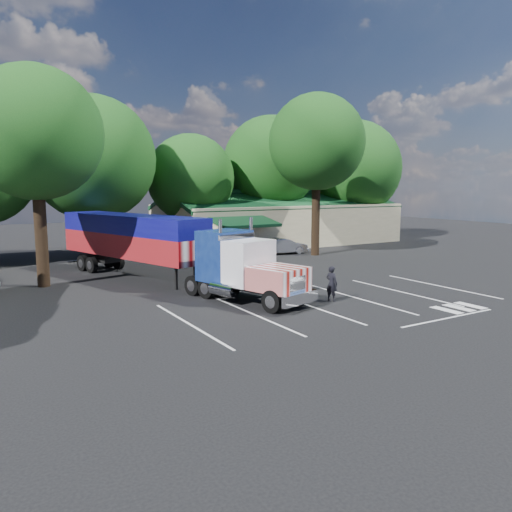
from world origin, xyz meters
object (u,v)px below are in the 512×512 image
silver_sedan (284,246)px  bicycle (266,273)px  semi_truck (157,243)px  woman (332,284)px

silver_sedan → bicycle: bearing=149.8°
bicycle → silver_sedan: size_ratio=0.40×
bicycle → silver_sedan: bearing=12.5°
silver_sedan → semi_truck: bearing=124.8°
woman → silver_sedan: size_ratio=0.44×
semi_truck → woman: size_ratio=10.93×
woman → bicycle: 6.72m
semi_truck → silver_sedan: bearing=8.8°
silver_sedan → woman: bearing=162.9°
bicycle → semi_truck: bearing=116.7°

